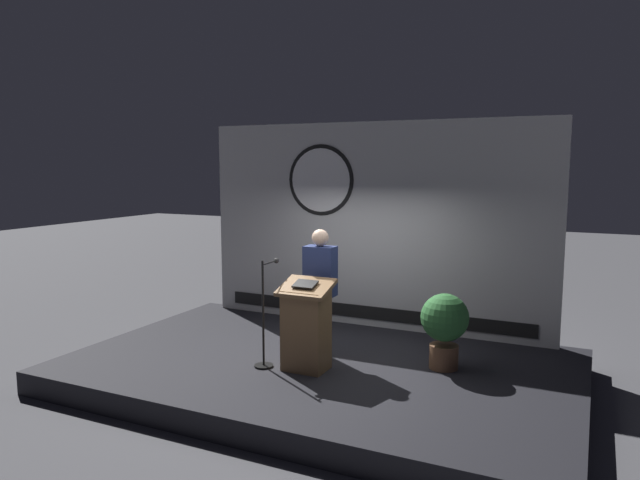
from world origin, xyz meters
TOP-DOWN VIEW (x-y plane):
  - ground_plane at (0.00, 0.00)m, footprint 40.00×40.00m
  - stage_platform at (0.00, 0.00)m, footprint 6.40×4.00m
  - banner_display at (-0.02, 1.85)m, footprint 5.57×0.12m
  - podium at (-0.02, -0.38)m, footprint 0.64×0.49m
  - speaker_person at (-0.05, 0.10)m, footprint 0.40×0.26m
  - microphone_stand at (-0.54, -0.49)m, footprint 0.24×0.50m
  - potted_plant at (1.52, 0.39)m, footprint 0.60×0.60m

SIDE VIEW (x-z plane):
  - ground_plane at x=0.00m, z-range 0.00..0.00m
  - stage_platform at x=0.00m, z-range 0.00..0.30m
  - microphone_stand at x=-0.54m, z-range 0.09..1.44m
  - podium at x=-0.02m, z-range 0.28..1.41m
  - potted_plant at x=1.52m, z-range 0.40..1.35m
  - speaker_person at x=-0.05m, z-range 0.32..2.02m
  - banner_display at x=-0.02m, z-range 0.30..3.48m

